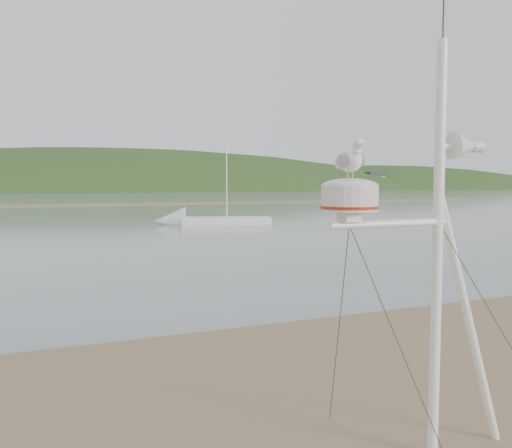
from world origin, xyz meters
name	(u,v)px	position (x,y,z in m)	size (l,w,h in m)	color
ground	(107,443)	(0.00, 0.00, 0.00)	(560.00, 560.00, 0.00)	#7A6246
water	(22,196)	(0.00, 132.00, 0.02)	(560.00, 256.00, 0.04)	slate
sandbar	(26,206)	(0.00, 70.00, 0.07)	(560.00, 7.00, 0.07)	#7A6246
hill_ridge	(70,237)	(18.52, 235.00, -19.70)	(620.00, 180.00, 80.00)	#233C18
far_cottages	(30,180)	(3.00, 196.00, 4.00)	(294.40, 6.30, 8.00)	beige
mast_rig	(434,340)	(3.16, -1.77, 1.31)	(2.40, 2.56, 5.42)	white
sailboat_white_near	(194,221)	(10.54, 30.81, 0.30)	(8.51, 4.52, 8.20)	white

